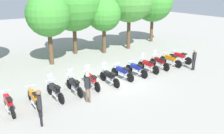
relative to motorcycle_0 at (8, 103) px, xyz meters
The scene contains 20 objects.
ground_plane 7.05m from the motorcycle_0, ahead, with size 80.00×80.00×0.00m, color #9E9B93.
motorcycle_0 is the anchor object (origin of this frame).
motorcycle_1 1.28m from the motorcycle_0, ahead, with size 0.62×2.19×0.99m.
motorcycle_2 2.55m from the motorcycle_0, ahead, with size 0.62×2.19×1.37m.
motorcycle_3 3.84m from the motorcycle_0, ahead, with size 0.62×2.19×1.37m.
motorcycle_4 5.12m from the motorcycle_0, ahead, with size 0.62×2.19×1.37m.
motorcycle_5 6.38m from the motorcycle_0, ahead, with size 0.62×2.19×1.37m.
motorcycle_6 7.67m from the motorcycle_0, ahead, with size 0.63×2.18×0.99m.
motorcycle_7 8.94m from the motorcycle_0, ahead, with size 0.62×2.19×0.99m.
motorcycle_8 10.23m from the motorcycle_0, ahead, with size 0.62×2.19×1.37m.
motorcycle_9 11.51m from the motorcycle_0, ahead, with size 0.62×2.19×1.37m.
motorcycle_10 12.78m from the motorcycle_0, ahead, with size 0.62×2.19×0.99m.
motorcycle_11 14.06m from the motorcycle_0, ahead, with size 0.72×2.16×0.99m.
person_0 2.50m from the motorcycle_0, 65.54° to the right, with size 0.28×0.41×1.78m.
person_1 13.44m from the motorcycle_0, ahead, with size 0.41×0.24×1.64m.
person_2 4.18m from the motorcycle_0, 17.66° to the right, with size 0.33×0.35×1.74m.
tree_2 8.92m from the motorcycle_0, 55.36° to the left, with size 3.52×3.52×5.87m.
tree_3 12.45m from the motorcycle_0, 48.56° to the left, with size 5.25×5.25×7.47m.
tree_4 13.12m from the motorcycle_0, 36.26° to the left, with size 3.26×3.26×5.41m.
tree_6 20.33m from the motorcycle_0, 27.16° to the left, with size 4.51×4.51×6.84m.
Camera 1 is at (-8.54, -12.84, 6.14)m, focal length 38.65 mm.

